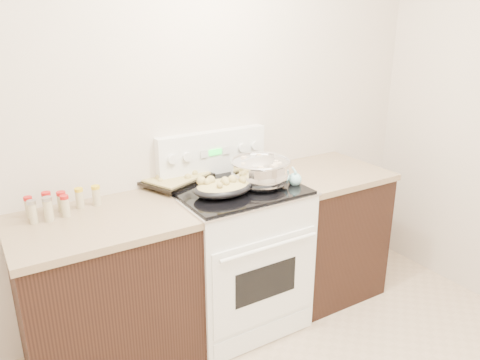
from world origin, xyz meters
TOP-DOWN VIEW (x-y plane):
  - room_shell at (0.00, 0.00)m, footprint 4.10×3.60m
  - counter_left at (-0.48, 1.43)m, footprint 0.93×0.67m
  - counter_right at (1.08, 1.43)m, footprint 0.73×0.67m
  - kitchen_range at (0.35, 1.42)m, footprint 0.78×0.73m
  - mixing_bowl at (0.48, 1.36)m, footprint 0.47×0.47m
  - roasting_pan at (0.21, 1.33)m, footprint 0.37×0.27m
  - baking_sheet at (0.09, 1.70)m, footprint 0.49×0.43m
  - wooden_spoon at (0.31, 1.39)m, footprint 0.14×0.24m
  - blue_ladle at (0.69, 1.27)m, footprint 0.18×0.25m
  - spice_jars at (-0.64, 1.59)m, footprint 0.39×0.15m

SIDE VIEW (x-z plane):
  - counter_left at x=-0.48m, z-range 0.00..0.92m
  - counter_right at x=1.08m, z-range 0.00..0.92m
  - kitchen_range at x=0.35m, z-range -0.12..1.10m
  - wooden_spoon at x=0.31m, z-range 0.93..0.98m
  - baking_sheet at x=0.09m, z-range 0.93..0.99m
  - blue_ladle at x=0.69m, z-range 0.93..1.03m
  - spice_jars at x=-0.64m, z-range 0.92..1.05m
  - roasting_pan at x=0.21m, z-range 0.93..1.05m
  - mixing_bowl at x=0.48m, z-range 0.92..1.13m
  - room_shell at x=0.00m, z-range 0.33..3.08m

